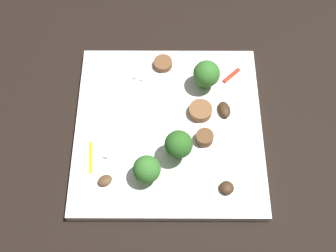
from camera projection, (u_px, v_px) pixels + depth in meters
ground_plane at (168, 131)px, 0.65m from camera, size 1.40×1.40×0.00m
plate at (168, 128)px, 0.65m from camera, size 0.29×0.29×0.02m
fork at (129, 100)px, 0.66m from camera, size 0.18×0.07×0.00m
broccoli_floret_0 at (178, 145)px, 0.58m from camera, size 0.04×0.04×0.06m
broccoli_floret_1 at (206, 74)px, 0.65m from camera, size 0.04×0.04×0.05m
broccoli_floret_2 at (146, 169)px, 0.58m from camera, size 0.04×0.04×0.05m
sausage_slice_0 at (162, 64)px, 0.69m from camera, size 0.04×0.04×0.01m
sausage_slice_1 at (204, 138)px, 0.62m from camera, size 0.03×0.03×0.02m
sausage_slice_2 at (200, 111)px, 0.64m from camera, size 0.05×0.05×0.01m
mushroom_0 at (104, 181)px, 0.60m from camera, size 0.02×0.03×0.01m
mushroom_1 at (226, 188)px, 0.59m from camera, size 0.03×0.03×0.01m
mushroom_2 at (224, 109)px, 0.65m from camera, size 0.03×0.02×0.01m
pepper_strip_0 at (90, 158)px, 0.61m from camera, size 0.05×0.01×0.00m
pepper_strip_1 at (231, 75)px, 0.68m from camera, size 0.03×0.03×0.00m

